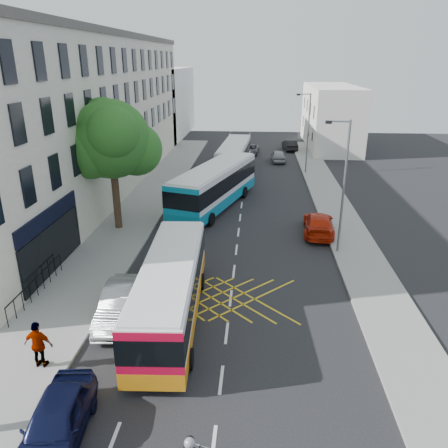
% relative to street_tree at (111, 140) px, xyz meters
% --- Properties ---
extents(ground, '(120.00, 120.00, 0.00)m').
position_rel_street_tree_xyz_m(ground, '(8.51, -14.97, -6.29)').
color(ground, black).
rests_on(ground, ground).
extents(pavement_left, '(5.00, 70.00, 0.15)m').
position_rel_street_tree_xyz_m(pavement_left, '(0.01, 0.03, -6.22)').
color(pavement_left, gray).
rests_on(pavement_left, ground).
extents(pavement_right, '(3.00, 70.00, 0.15)m').
position_rel_street_tree_xyz_m(pavement_right, '(16.01, 0.03, -6.22)').
color(pavement_right, gray).
rests_on(pavement_right, ground).
extents(terrace_main, '(8.30, 45.00, 13.50)m').
position_rel_street_tree_xyz_m(terrace_main, '(-5.49, 9.52, 0.46)').
color(terrace_main, beige).
rests_on(terrace_main, ground).
extents(terrace_far, '(8.00, 20.00, 10.00)m').
position_rel_street_tree_xyz_m(terrace_far, '(-5.49, 40.03, -1.29)').
color(terrace_far, silver).
rests_on(terrace_far, ground).
extents(building_right, '(6.00, 18.00, 8.00)m').
position_rel_street_tree_xyz_m(building_right, '(19.51, 33.03, -2.29)').
color(building_right, silver).
rests_on(building_right, ground).
extents(street_tree, '(6.30, 5.70, 8.80)m').
position_rel_street_tree_xyz_m(street_tree, '(0.00, 0.00, 0.00)').
color(street_tree, '#382619').
rests_on(street_tree, pavement_left).
extents(lamp_near, '(1.45, 0.15, 8.00)m').
position_rel_street_tree_xyz_m(lamp_near, '(14.71, -2.97, -1.68)').
color(lamp_near, slate).
rests_on(lamp_near, pavement_right).
extents(lamp_far, '(1.45, 0.15, 8.00)m').
position_rel_street_tree_xyz_m(lamp_far, '(14.71, 17.03, -1.68)').
color(lamp_far, slate).
rests_on(lamp_far, pavement_right).
extents(railings, '(0.08, 5.60, 1.14)m').
position_rel_street_tree_xyz_m(railings, '(-1.19, -9.67, -5.57)').
color(railings, black).
rests_on(railings, pavement_left).
extents(bus_near, '(2.97, 10.51, 2.92)m').
position_rel_street_tree_xyz_m(bus_near, '(5.88, -10.99, -4.75)').
color(bus_near, silver).
rests_on(bus_near, ground).
extents(bus_mid, '(6.28, 12.36, 3.40)m').
position_rel_street_tree_xyz_m(bus_mid, '(6.36, 5.38, -4.50)').
color(bus_mid, silver).
rests_on(bus_mid, ground).
extents(bus_far, '(3.29, 11.14, 3.09)m').
position_rel_street_tree_xyz_m(bus_far, '(7.28, 17.35, -4.66)').
color(bus_far, silver).
rests_on(bus_far, ground).
extents(parked_car_blue, '(2.16, 4.51, 1.49)m').
position_rel_street_tree_xyz_m(parked_car_blue, '(3.61, -18.14, -5.55)').
color(parked_car_blue, black).
rests_on(parked_car_blue, ground).
extents(parked_car_silver, '(1.94, 4.84, 1.57)m').
position_rel_street_tree_xyz_m(parked_car_silver, '(3.61, -11.13, -5.51)').
color(parked_car_silver, '#A7ABAF').
rests_on(parked_car_silver, ground).
extents(red_hatchback, '(2.41, 5.06, 1.42)m').
position_rel_street_tree_xyz_m(red_hatchback, '(14.01, 0.23, -5.58)').
color(red_hatchback, red).
rests_on(red_hatchback, ground).
extents(distant_car_grey, '(2.33, 4.37, 1.17)m').
position_rel_street_tree_xyz_m(distant_car_grey, '(8.84, 26.55, -5.71)').
color(distant_car_grey, '#42444B').
rests_on(distant_car_grey, ground).
extents(distant_car_silver, '(1.70, 4.02, 1.36)m').
position_rel_street_tree_xyz_m(distant_car_silver, '(12.16, 22.60, -5.61)').
color(distant_car_silver, '#929599').
rests_on(distant_car_silver, ground).
extents(distant_car_dark, '(1.97, 4.31, 1.37)m').
position_rel_street_tree_xyz_m(distant_car_dark, '(13.99, 29.64, -5.61)').
color(distant_car_dark, black).
rests_on(distant_car_dark, ground).
extents(pedestrian_far, '(1.17, 0.55, 1.95)m').
position_rel_street_tree_xyz_m(pedestrian_far, '(1.51, -14.86, -5.17)').
color(pedestrian_far, gray).
rests_on(pedestrian_far, pavement_left).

